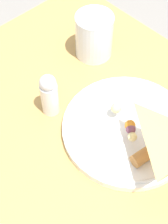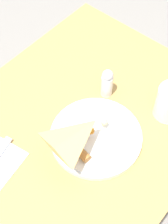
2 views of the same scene
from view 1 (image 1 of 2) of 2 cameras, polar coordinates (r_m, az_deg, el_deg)
The scene contains 4 objects.
dining_table at distance 0.74m, azimuth 9.96°, elevation -17.25°, with size 1.10×0.66×0.74m.
plate_pizza at distance 0.67m, azimuth 7.43°, elevation -2.63°, with size 0.25×0.25×0.05m.
milk_glass at distance 0.78m, azimuth 1.67°, elevation 12.31°, with size 0.08×0.08×0.10m.
salt_shaker at distance 0.66m, azimuth -5.81°, elevation 2.95°, with size 0.03×0.03×0.10m.
Camera 1 is at (0.08, -0.24, 1.30)m, focal length 55.00 mm.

